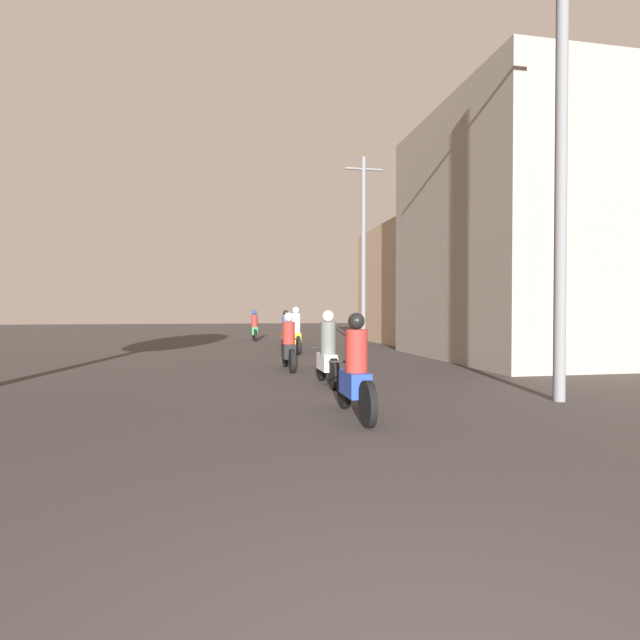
% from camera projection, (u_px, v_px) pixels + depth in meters
% --- Properties ---
extents(motorcycle_blue, '(0.60, 1.94, 1.51)m').
position_uv_depth(motorcycle_blue, '(355.00, 375.00, 7.20)').
color(motorcycle_blue, black).
rests_on(motorcycle_blue, ground_plane).
extents(motorcycle_white, '(0.60, 1.91, 1.55)m').
position_uv_depth(motorcycle_white, '(328.00, 355.00, 10.33)').
color(motorcycle_white, black).
rests_on(motorcycle_white, ground_plane).
extents(motorcycle_black, '(0.60, 1.98, 1.50)m').
position_uv_depth(motorcycle_black, '(289.00, 347.00, 12.98)').
color(motorcycle_black, black).
rests_on(motorcycle_black, ground_plane).
extents(motorcycle_yellow, '(0.60, 2.06, 1.69)m').
position_uv_depth(motorcycle_yellow, '(296.00, 335.00, 18.20)').
color(motorcycle_yellow, black).
rests_on(motorcycle_yellow, ground_plane).
extents(motorcycle_orange, '(0.60, 1.99, 1.57)m').
position_uv_depth(motorcycle_orange, '(286.00, 332.00, 21.15)').
color(motorcycle_orange, black).
rests_on(motorcycle_orange, ground_plane).
extents(motorcycle_green, '(0.60, 1.92, 1.58)m').
position_uv_depth(motorcycle_green, '(254.00, 328.00, 25.73)').
color(motorcycle_green, black).
rests_on(motorcycle_green, ground_plane).
extents(building_right_near, '(5.37, 7.97, 7.93)m').
position_uv_depth(building_right_near, '(518.00, 235.00, 15.98)').
color(building_right_near, gray).
rests_on(building_right_near, ground_plane).
extents(building_right_far, '(5.73, 6.26, 5.60)m').
position_uv_depth(building_right_far, '(431.00, 286.00, 24.76)').
color(building_right_far, tan).
rests_on(building_right_far, ground_plane).
extents(utility_pole_near, '(1.60, 0.20, 8.48)m').
position_uv_depth(utility_pole_near, '(561.00, 141.00, 8.41)').
color(utility_pole_near, slate).
rests_on(utility_pole_near, ground_plane).
extents(utility_pole_far, '(1.60, 0.20, 7.92)m').
position_uv_depth(utility_pole_far, '(363.00, 249.00, 20.72)').
color(utility_pole_far, slate).
rests_on(utility_pole_far, ground_plane).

